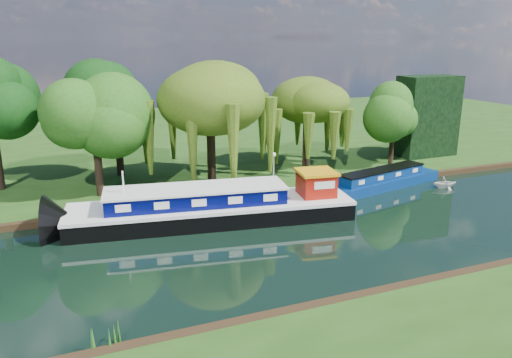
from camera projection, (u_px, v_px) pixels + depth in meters
name	position (u px, v px, depth m)	size (l,w,h in m)	color
ground	(333.00, 232.00, 32.15)	(120.00, 120.00, 0.00)	black
far_bank	(193.00, 136.00, 62.38)	(120.00, 52.00, 0.45)	#1F3F11
dutch_barge	(215.00, 207.00, 33.84)	(19.60, 7.21, 4.04)	black
narrowboat	(382.00, 181.00, 41.34)	(12.41, 4.64, 1.79)	navy
red_dinghy	(118.00, 225.00, 33.29)	(1.97, 2.76, 0.57)	maroon
white_cruiser	(444.00, 188.00, 41.65)	(1.76, 2.04, 1.07)	silver
willow_left	(210.00, 100.00, 40.26)	(7.80, 7.80, 9.35)	black
willow_right	(307.00, 109.00, 45.67)	(6.01, 6.01, 7.33)	black
tree_far_left	(94.00, 117.00, 36.55)	(5.48, 5.48, 8.83)	black
tree_far_mid	(116.00, 103.00, 42.19)	(5.56, 5.56, 9.09)	black
tree_far_right	(394.00, 115.00, 46.59)	(4.09, 4.09, 6.69)	black
conifer_hedge	(427.00, 116.00, 50.29)	(6.00, 3.00, 8.00)	black
lamppost	(274.00, 159.00, 41.02)	(0.36, 0.36, 2.56)	silver
mooring_posts	(273.00, 185.00, 39.19)	(19.16, 0.16, 1.00)	silver
reeds_near	(510.00, 253.00, 27.74)	(33.70, 1.50, 1.10)	#215617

